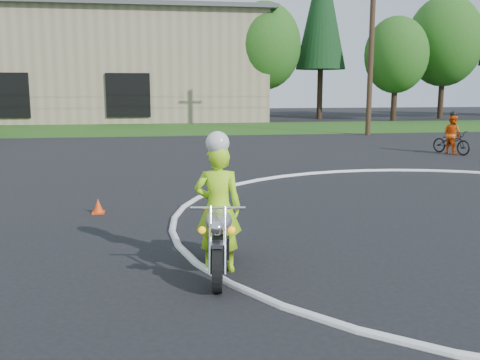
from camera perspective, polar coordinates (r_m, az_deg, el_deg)
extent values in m
cube|color=#1E4714|center=(33.80, 1.63, 5.59)|extent=(120.00, 10.00, 0.02)
cylinder|color=black|center=(6.64, -2.41, -9.44)|extent=(0.21, 0.60, 0.59)
cylinder|color=black|center=(7.95, -2.07, -6.17)|extent=(0.21, 0.60, 0.59)
cube|color=black|center=(7.31, -2.22, -6.81)|extent=(0.35, 0.58, 0.30)
ellipsoid|color=#9F9EA3|center=(7.02, -2.29, -4.34)|extent=(0.45, 0.68, 0.28)
cube|color=black|center=(7.51, -2.17, -3.71)|extent=(0.34, 0.62, 0.10)
cylinder|color=white|center=(6.61, -3.18, -6.39)|extent=(0.10, 0.36, 0.79)
cylinder|color=white|center=(6.61, -1.63, -6.39)|extent=(0.10, 0.36, 0.79)
cube|color=silver|center=(6.52, -2.44, -6.88)|extent=(0.17, 0.24, 0.05)
cylinder|color=silver|center=(6.68, -2.38, -2.99)|extent=(0.69, 0.14, 0.04)
sphere|color=silver|center=(6.39, -2.47, -5.14)|extent=(0.18, 0.18, 0.18)
sphere|color=orange|center=(6.42, -4.06, -5.34)|extent=(0.09, 0.09, 0.09)
sphere|color=orange|center=(6.41, -0.87, -5.35)|extent=(0.09, 0.09, 0.09)
cylinder|color=silver|center=(7.72, -0.95, -6.67)|extent=(0.20, 0.79, 0.08)
imported|color=#A7EF19|center=(7.24, -2.35, -3.07)|extent=(0.69, 0.51, 1.74)
sphere|color=silver|center=(7.05, -2.41, 3.97)|extent=(0.31, 0.31, 0.31)
imported|color=black|center=(21.92, 21.63, 3.76)|extent=(1.13, 1.79, 0.89)
imported|color=#E44E0C|center=(21.90, 21.67, 4.53)|extent=(0.77, 0.87, 1.48)
sphere|color=black|center=(21.85, 21.80, 6.51)|extent=(0.26, 0.26, 0.26)
cone|color=#F23E0C|center=(11.09, -14.89, -2.69)|extent=(0.22, 0.22, 0.30)
cube|color=#F23E0C|center=(11.12, -14.86, -3.37)|extent=(0.24, 0.24, 0.03)
cube|color=tan|center=(47.63, -23.79, 10.80)|extent=(40.00, 16.00, 8.00)
cube|color=#4C4C51|center=(47.94, -24.14, 15.75)|extent=(41.00, 17.00, 0.30)
cube|color=black|center=(39.26, -23.70, 8.27)|extent=(3.00, 0.16, 3.00)
cube|color=black|center=(38.07, -11.84, 8.85)|extent=(3.00, 0.16, 3.00)
cylinder|color=#382619|center=(40.98, 2.58, 8.57)|extent=(0.44, 0.44, 3.24)
ellipsoid|color=#1E5116|center=(41.09, 2.63, 14.10)|extent=(5.40, 5.40, 6.48)
cylinder|color=#382619|center=(44.17, 8.50, 9.03)|extent=(0.44, 0.44, 3.96)
cone|color=black|center=(44.59, 8.73, 17.61)|extent=(3.96, 3.96, 9.35)
cylinder|color=#382619|center=(43.19, 16.10, 8.02)|extent=(0.44, 0.44, 2.88)
ellipsoid|color=#1E5116|center=(43.25, 16.33, 12.68)|extent=(4.80, 4.80, 5.76)
cylinder|color=#382619|center=(47.25, 20.64, 8.34)|extent=(0.44, 0.44, 3.60)
ellipsoid|color=#1E5116|center=(47.39, 20.97, 13.65)|extent=(6.00, 6.00, 7.20)
cylinder|color=#382619|center=(41.36, -3.19, 8.32)|extent=(0.44, 0.44, 2.88)
ellipsoid|color=#1E5116|center=(41.42, -3.24, 13.20)|extent=(4.80, 4.80, 5.76)
cylinder|color=#473321|center=(29.48, 13.86, 14.41)|extent=(0.28, 0.28, 10.00)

